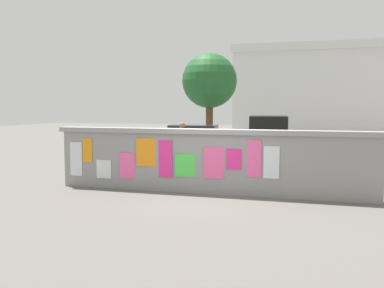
{
  "coord_description": "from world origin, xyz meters",
  "views": [
    {
      "loc": [
        2.52,
        -10.21,
        2.17
      ],
      "look_at": [
        -0.75,
        1.06,
        1.13
      ],
      "focal_mm": 39.89,
      "sensor_mm": 36.0,
      "label": 1
    }
  ],
  "objects_px": {
    "bicycle_far": "(118,167)",
    "tree_roadside": "(210,81)",
    "car_parked": "(190,141)",
    "motorcycle": "(201,166)",
    "auto_rickshaw_truck": "(299,145)",
    "bicycle_near": "(265,174)",
    "person_walking": "(182,140)"
  },
  "relations": [
    {
      "from": "auto_rickshaw_truck",
      "to": "motorcycle",
      "type": "distance_m",
      "value": 3.7
    },
    {
      "from": "bicycle_near",
      "to": "auto_rickshaw_truck",
      "type": "bearing_deg",
      "value": 75.56
    },
    {
      "from": "car_parked",
      "to": "tree_roadside",
      "type": "distance_m",
      "value": 4.5
    },
    {
      "from": "bicycle_far",
      "to": "motorcycle",
      "type": "bearing_deg",
      "value": 2.91
    },
    {
      "from": "bicycle_near",
      "to": "motorcycle",
      "type": "bearing_deg",
      "value": 168.96
    },
    {
      "from": "motorcycle",
      "to": "person_walking",
      "type": "relative_size",
      "value": 1.17
    },
    {
      "from": "auto_rickshaw_truck",
      "to": "tree_roadside",
      "type": "relative_size",
      "value": 0.78
    },
    {
      "from": "car_parked",
      "to": "person_walking",
      "type": "height_order",
      "value": "person_walking"
    },
    {
      "from": "bicycle_far",
      "to": "person_walking",
      "type": "relative_size",
      "value": 1.03
    },
    {
      "from": "bicycle_near",
      "to": "bicycle_far",
      "type": "height_order",
      "value": "same"
    },
    {
      "from": "bicycle_far",
      "to": "tree_roadside",
      "type": "xyz_separation_m",
      "value": [
        0.58,
        9.09,
        3.03
      ]
    },
    {
      "from": "car_parked",
      "to": "bicycle_far",
      "type": "height_order",
      "value": "car_parked"
    },
    {
      "from": "motorcycle",
      "to": "bicycle_far",
      "type": "height_order",
      "value": "bicycle_far"
    },
    {
      "from": "car_parked",
      "to": "person_walking",
      "type": "bearing_deg",
      "value": -78.83
    },
    {
      "from": "bicycle_far",
      "to": "tree_roadside",
      "type": "height_order",
      "value": "tree_roadside"
    },
    {
      "from": "car_parked",
      "to": "tree_roadside",
      "type": "relative_size",
      "value": 0.83
    },
    {
      "from": "car_parked",
      "to": "bicycle_far",
      "type": "bearing_deg",
      "value": -96.87
    },
    {
      "from": "motorcycle",
      "to": "tree_roadside",
      "type": "bearing_deg",
      "value": 102.41
    },
    {
      "from": "car_parked",
      "to": "tree_roadside",
      "type": "xyz_separation_m",
      "value": [
        -0.07,
        3.63,
        2.66
      ]
    },
    {
      "from": "motorcycle",
      "to": "bicycle_far",
      "type": "distance_m",
      "value": 2.56
    },
    {
      "from": "person_walking",
      "to": "tree_roadside",
      "type": "height_order",
      "value": "tree_roadside"
    },
    {
      "from": "person_walking",
      "to": "motorcycle",
      "type": "bearing_deg",
      "value": -60.72
    },
    {
      "from": "car_parked",
      "to": "bicycle_near",
      "type": "distance_m",
      "value": 6.82
    },
    {
      "from": "car_parked",
      "to": "motorcycle",
      "type": "distance_m",
      "value": 5.66
    },
    {
      "from": "car_parked",
      "to": "person_walking",
      "type": "distance_m",
      "value": 3.07
    },
    {
      "from": "motorcycle",
      "to": "tree_roadside",
      "type": "distance_m",
      "value": 9.63
    },
    {
      "from": "tree_roadside",
      "to": "auto_rickshaw_truck",
      "type": "bearing_deg",
      "value": -54.31
    },
    {
      "from": "motorcycle",
      "to": "bicycle_near",
      "type": "relative_size",
      "value": 1.11
    },
    {
      "from": "car_parked",
      "to": "bicycle_near",
      "type": "bearing_deg",
      "value": -56.64
    },
    {
      "from": "bicycle_far",
      "to": "person_walking",
      "type": "bearing_deg",
      "value": 63.06
    },
    {
      "from": "bicycle_near",
      "to": "tree_roadside",
      "type": "distance_m",
      "value": 10.51
    },
    {
      "from": "tree_roadside",
      "to": "bicycle_far",
      "type": "bearing_deg",
      "value": -93.68
    }
  ]
}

